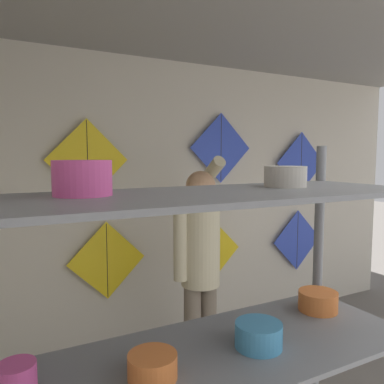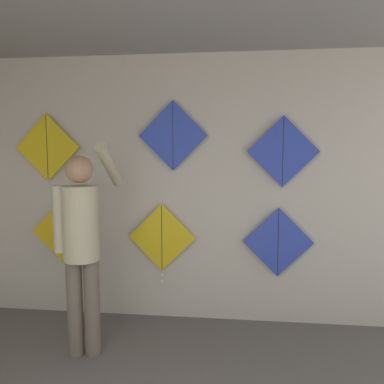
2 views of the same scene
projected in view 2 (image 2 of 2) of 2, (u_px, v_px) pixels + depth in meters
back_panel at (169, 189)px, 3.99m from camera, size 5.20×0.06×2.80m
shopkeeper at (82, 237)px, 3.24m from camera, size 0.48×0.67×1.88m
kite_0 at (64, 232)px, 4.09m from camera, size 0.72×0.01×0.72m
kite_1 at (162, 239)px, 3.97m from camera, size 0.72×0.04×0.86m
kite_2 at (278, 242)px, 3.83m from camera, size 0.72×0.01×0.72m
kite_3 at (47, 147)px, 4.00m from camera, size 0.72×0.01×0.72m
kite_4 at (173, 136)px, 3.84m from camera, size 0.72×0.01×0.72m
kite_5 at (283, 152)px, 3.73m from camera, size 0.72×0.01×0.72m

